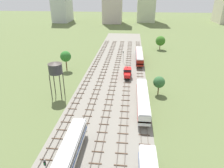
{
  "coord_description": "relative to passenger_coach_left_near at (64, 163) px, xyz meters",
  "views": [
    {
      "loc": [
        5.75,
        -4.98,
        28.92
      ],
      "look_at": [
        0.0,
        54.06,
        1.5
      ],
      "focal_mm": 33.03,
      "sensor_mm": 36.0,
      "label": 1
    }
  ],
  "objects": [
    {
      "name": "track_centre_right",
      "position": [
        13.84,
        37.41,
        -2.48
      ],
      "size": [
        2.4,
        126.0,
        0.29
      ],
      "color": "#47382D",
      "rests_on": "ground"
    },
    {
      "name": "track_centre_left",
      "position": [
        4.61,
        37.41,
        -2.48
      ],
      "size": [
        2.4,
        126.0,
        0.29
      ],
      "color": "#47382D",
      "rests_on": "ground"
    },
    {
      "name": "ballast_bed",
      "position": [
        4.61,
        36.41,
        -2.61
      ],
      "size": [
        22.45,
        176.0,
        0.01
      ],
      "primitive_type": "cube",
      "color": "gray",
      "rests_on": "ground"
    },
    {
      "name": "track_far_left",
      "position": [
        -4.61,
        37.41,
        -2.48
      ],
      "size": [
        2.4,
        126.0,
        0.29
      ],
      "color": "#47382D",
      "rests_on": "ground"
    },
    {
      "name": "passenger_coach_left_near",
      "position": [
        0.0,
        0.0,
        0.0
      ],
      "size": [
        2.96,
        22.0,
        3.8
      ],
      "color": "white",
      "rests_on": "ground"
    },
    {
      "name": "track_left",
      "position": [
        0.0,
        37.41,
        -2.48
      ],
      "size": [
        2.4,
        126.0,
        0.29
      ],
      "color": "#47382D",
      "rests_on": "ground"
    },
    {
      "name": "shunter_loco_centre_midfar",
      "position": [
        9.22,
        44.2,
        -0.6
      ],
      "size": [
        2.74,
        8.46,
        3.1
      ],
      "color": "red",
      "rests_on": "ground"
    },
    {
      "name": "diesel_railcar_centre_right_far",
      "position": [
        13.84,
        62.45,
        -0.02
      ],
      "size": [
        2.96,
        20.5,
        3.8
      ],
      "color": "maroon",
      "rests_on": "ground"
    },
    {
      "name": "track_centre",
      "position": [
        9.22,
        37.41,
        -2.48
      ],
      "size": [
        2.4,
        126.0,
        0.29
      ],
      "color": "#47382D",
      "rests_on": "ground"
    },
    {
      "name": "lineside_tree_2",
      "position": [
        -14.4,
        48.43,
        3.09
      ],
      "size": [
        4.07,
        4.07,
        7.77
      ],
      "color": "#4C331E",
      "rests_on": "ground"
    },
    {
      "name": "lineside_tree_0",
      "position": [
        18.81,
        31.67,
        1.41
      ],
      "size": [
        3.44,
        3.44,
        5.77
      ],
      "color": "#4C331E",
      "rests_on": "ground"
    },
    {
      "name": "signal_post_near",
      "position": [
        6.92,
        59.89,
        0.7
      ],
      "size": [
        0.28,
        0.47,
        5.2
      ],
      "color": "gray",
      "rests_on": "ground"
    },
    {
      "name": "diesel_railcar_centre_right_mid",
      "position": [
        13.84,
        23.53,
        -0.02
      ],
      "size": [
        2.96,
        20.5,
        3.8
      ],
      "color": "white",
      "rests_on": "ground"
    },
    {
      "name": "lineside_tree_3",
      "position": [
        25.0,
        82.93,
        2.0
      ],
      "size": [
        4.92,
        4.92,
        7.09
      ],
      "color": "#4C331E",
      "rests_on": "ground"
    },
    {
      "name": "water_tower",
      "position": [
        -10.43,
        27.08,
        6.37
      ],
      "size": [
        3.96,
        3.96,
        10.84
      ],
      "color": "#2D2826",
      "rests_on": "ground"
    },
    {
      "name": "ground_plane",
      "position": [
        4.61,
        36.41,
        -2.61
      ],
      "size": [
        480.0,
        480.0,
        0.0
      ],
      "primitive_type": "plane",
      "color": "#5B6B3D"
    }
  ]
}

